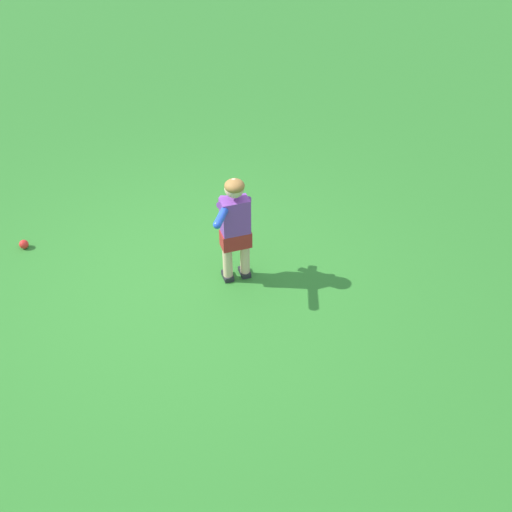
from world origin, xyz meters
name	(u,v)px	position (x,y,z in m)	size (l,w,h in m)	color
ground_plane	(186,280)	(0.00, 0.00, 0.00)	(40.00, 40.00, 0.00)	#2D7528
child_batter	(234,222)	(-0.40, 0.26, 0.65)	(0.52, 0.48, 1.08)	#232328
play_ball_near_batter	(224,233)	(-0.69, -0.34, 0.04)	(0.09, 0.09, 0.09)	yellow
play_ball_midfield	(24,244)	(1.03, -1.44, 0.05)	(0.09, 0.09, 0.09)	red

